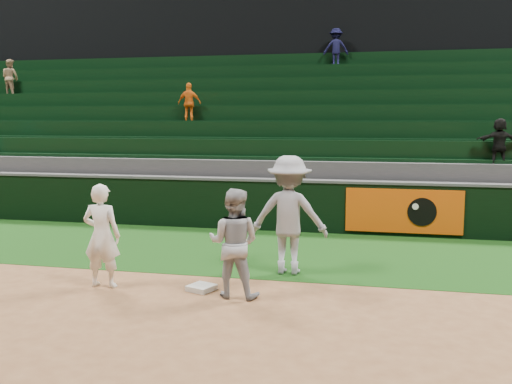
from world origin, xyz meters
The scene contains 9 objects.
ground centered at (0.00, 0.00, 0.00)m, with size 70.00×70.00×0.00m, color brown.
foul_grass centered at (0.00, 3.00, 0.00)m, with size 36.00×4.20×0.01m, color black.
upper_deck centered at (0.00, 17.45, 6.00)m, with size 40.00×12.00×12.00m, color black.
first_base centered at (-0.24, 0.14, 0.04)m, with size 0.37×0.37×0.08m, color white.
first_baseman centered at (-1.84, -0.01, 0.83)m, with size 0.61×0.40×1.67m, color white.
baserunner centered at (0.34, -0.04, 0.83)m, with size 0.80×0.63×1.65m, color #9A9DA4.
base_coach centered at (0.95, 1.41, 1.03)m, with size 1.32×0.76×2.05m, color gray.
field_wall centered at (0.03, 5.20, 0.63)m, with size 36.00×0.45×1.25m.
stadium_seating centered at (0.00, 8.97, 1.70)m, with size 36.00×5.95×5.60m.
Camera 1 is at (2.47, -8.17, 2.69)m, focal length 40.00 mm.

